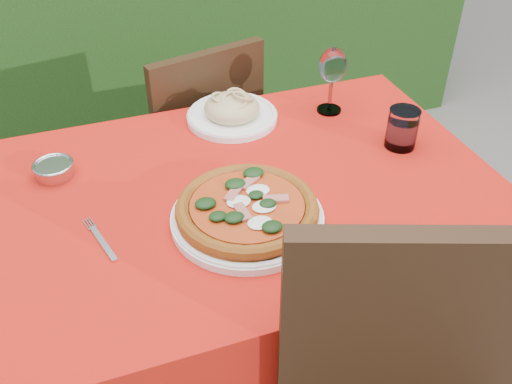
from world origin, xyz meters
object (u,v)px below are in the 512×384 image
object	(u,v)px
chair_far	(198,142)
water_glass	(402,130)
pizza_plate	(247,211)
steel_ramekin	(54,170)
pasta_plate	(232,111)
wine_glass	(333,68)
fork	(103,243)

from	to	relation	value
chair_far	water_glass	distance (m)	0.77
pizza_plate	steel_ramekin	xyz separation A→B (m)	(-0.39, 0.33, -0.01)
water_glass	steel_ramekin	distance (m)	0.90
steel_ramekin	pasta_plate	bearing A→B (deg)	13.00
pizza_plate	chair_far	bearing A→B (deg)	84.80
pasta_plate	wine_glass	size ratio (longest dim) A/B	1.33
chair_far	fork	xyz separation A→B (m)	(-0.38, -0.70, 0.25)
chair_far	water_glass	size ratio (longest dim) A/B	8.10
pizza_plate	pasta_plate	xyz separation A→B (m)	(0.10, 0.44, -0.00)
pasta_plate	fork	distance (m)	0.59
wine_glass	fork	xyz separation A→B (m)	(-0.70, -0.36, -0.13)
wine_glass	chair_far	bearing A→B (deg)	133.19
chair_far	steel_ramekin	distance (m)	0.67
chair_far	wine_glass	bearing A→B (deg)	119.55
water_glass	wine_glass	size ratio (longest dim) A/B	0.55
wine_glass	fork	distance (m)	0.80
chair_far	wine_glass	size ratio (longest dim) A/B	4.47
water_glass	pasta_plate	bearing A→B (deg)	143.51
fork	steel_ramekin	xyz separation A→B (m)	(-0.08, 0.29, 0.01)
pizza_plate	wine_glass	xyz separation A→B (m)	(0.39, 0.39, 0.11)
wine_glass	water_glass	bearing A→B (deg)	-67.51
pasta_plate	steel_ramekin	size ratio (longest dim) A/B	2.82
pasta_plate	wine_glass	distance (m)	0.31
pizza_plate	fork	size ratio (longest dim) A/B	2.38
pasta_plate	wine_glass	world-z (taller)	wine_glass
water_glass	wine_glass	bearing A→B (deg)	112.49
wine_glass	pasta_plate	bearing A→B (deg)	170.57
chair_far	pasta_plate	size ratio (longest dim) A/B	3.37
chair_far	pasta_plate	world-z (taller)	chair_far
pizza_plate	water_glass	distance (m)	0.51
steel_ramekin	pizza_plate	bearing A→B (deg)	-39.52
pizza_plate	water_glass	xyz separation A→B (m)	(0.49, 0.16, 0.02)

